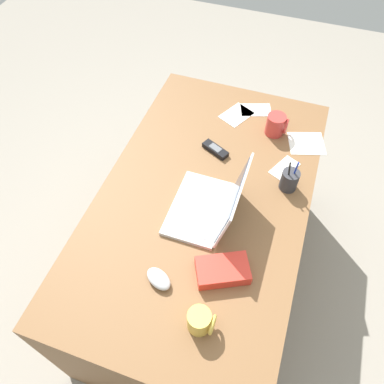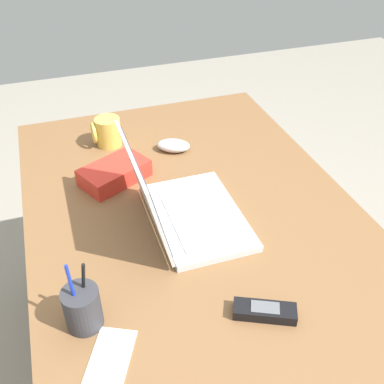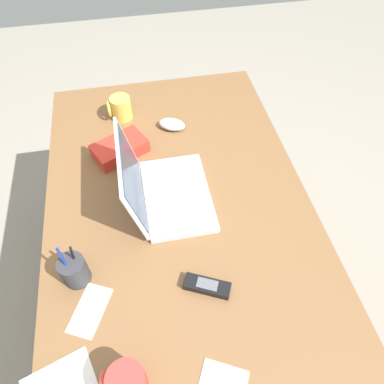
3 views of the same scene
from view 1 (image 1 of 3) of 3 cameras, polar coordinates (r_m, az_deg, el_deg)
ground_plane at (r=2.26m, az=1.32°, el=-11.89°), size 6.00×6.00×0.00m
desk at (r=1.93m, az=1.53°, el=-7.18°), size 1.50×0.87×0.75m
laptop at (r=1.52m, az=2.74°, el=-2.08°), size 0.33×0.27×0.24m
computer_mouse at (r=1.40m, az=-5.05°, el=-12.90°), size 0.10×0.12×0.04m
coffee_mug_white at (r=1.31m, az=1.25°, el=-18.86°), size 0.08×0.09×0.09m
coffee_mug_tall at (r=1.86m, az=12.57°, el=9.86°), size 0.09×0.10×0.10m
cordless_phone at (r=1.76m, az=3.54°, el=6.41°), size 0.10×0.14×0.03m
pen_holder at (r=1.65m, az=14.48°, el=1.76°), size 0.07×0.07×0.17m
snack_bag at (r=1.41m, az=4.63°, el=-11.69°), size 0.19×0.22×0.05m
paper_note_near_laptop at (r=2.00m, az=9.60°, el=12.10°), size 0.14×0.18×0.00m
paper_note_left at (r=1.96m, az=6.64°, el=11.49°), size 0.19×0.17×0.00m
paper_note_right at (r=1.75m, az=13.78°, el=3.52°), size 0.16×0.13×0.00m
paper_note_front at (r=1.88m, az=16.85°, el=7.04°), size 0.19×0.20×0.00m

